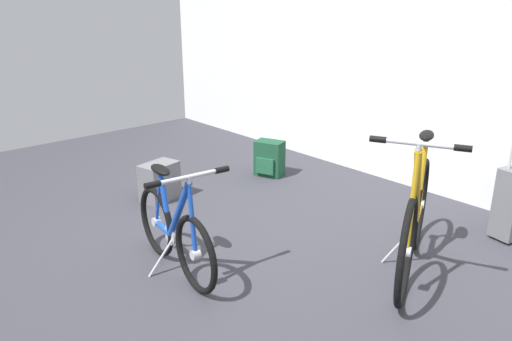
{
  "coord_description": "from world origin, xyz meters",
  "views": [
    {
      "loc": [
        2.43,
        -2.05,
        1.7
      ],
      "look_at": [
        -0.03,
        0.15,
        0.55
      ],
      "focal_mm": 35.31,
      "sensor_mm": 36.0,
      "label": 1
    }
  ],
  "objects_px": {
    "folding_bike_foreground": "(174,230)",
    "backpack_on_floor": "(269,159)",
    "display_bike_left": "(415,219)",
    "handbag_on_floor": "(159,182)"
  },
  "relations": [
    {
      "from": "folding_bike_foreground",
      "to": "backpack_on_floor",
      "type": "relative_size",
      "value": 2.98
    },
    {
      "from": "backpack_on_floor",
      "to": "handbag_on_floor",
      "type": "height_order",
      "value": "backpack_on_floor"
    },
    {
      "from": "backpack_on_floor",
      "to": "handbag_on_floor",
      "type": "bearing_deg",
      "value": -99.36
    },
    {
      "from": "backpack_on_floor",
      "to": "handbag_on_floor",
      "type": "xyz_separation_m",
      "value": [
        -0.19,
        -1.14,
        -0.01
      ]
    },
    {
      "from": "folding_bike_foreground",
      "to": "handbag_on_floor",
      "type": "distance_m",
      "value": 1.27
    },
    {
      "from": "folding_bike_foreground",
      "to": "handbag_on_floor",
      "type": "xyz_separation_m",
      "value": [
        -1.13,
        0.57,
        -0.13
      ]
    },
    {
      "from": "display_bike_left",
      "to": "handbag_on_floor",
      "type": "height_order",
      "value": "display_bike_left"
    },
    {
      "from": "backpack_on_floor",
      "to": "folding_bike_foreground",
      "type": "bearing_deg",
      "value": -61.24
    },
    {
      "from": "display_bike_left",
      "to": "handbag_on_floor",
      "type": "bearing_deg",
      "value": -165.14
    },
    {
      "from": "handbag_on_floor",
      "to": "folding_bike_foreground",
      "type": "bearing_deg",
      "value": -26.81
    }
  ]
}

